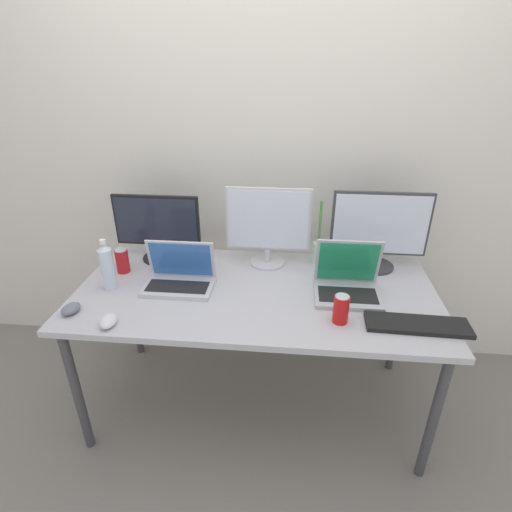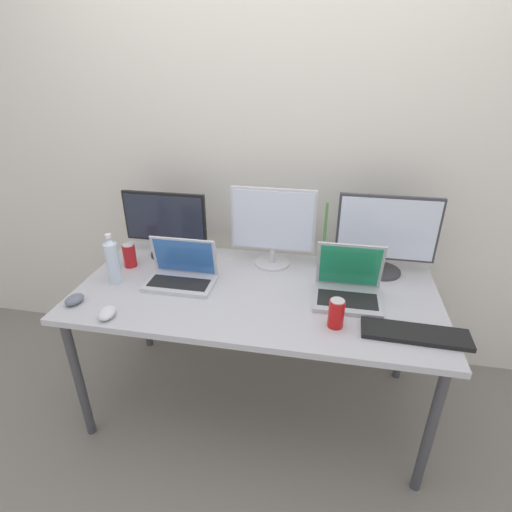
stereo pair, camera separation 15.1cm
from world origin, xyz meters
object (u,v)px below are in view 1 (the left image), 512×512
(laptop_silver, at_px, (180,276))
(soda_can_near_keyboard, at_px, (341,309))
(water_bottle, at_px, (107,266))
(keyboard_main, at_px, (417,325))
(soda_can_by_laptop, at_px, (122,261))
(bamboo_vase, at_px, (318,251))
(laptop_secondary, at_px, (347,282))
(mouse_by_keyboard, at_px, (71,309))
(monitor_left, at_px, (157,226))
(monitor_center, at_px, (268,225))
(mouse_by_laptop, at_px, (108,321))
(work_desk, at_px, (256,299))
(monitor_right, at_px, (380,229))

(laptop_silver, height_order, soda_can_near_keyboard, laptop_silver)
(soda_can_near_keyboard, bearing_deg, water_bottle, 170.96)
(keyboard_main, distance_m, soda_can_by_laptop, 1.44)
(soda_can_by_laptop, relative_size, bamboo_vase, 0.35)
(laptop_secondary, xyz_separation_m, mouse_by_keyboard, (-1.22, -0.28, -0.04))
(monitor_left, height_order, monitor_center, monitor_center)
(mouse_by_laptop, xyz_separation_m, soda_can_by_laptop, (-0.12, 0.45, 0.04))
(work_desk, xyz_separation_m, water_bottle, (-0.70, -0.05, 0.17))
(mouse_by_keyboard, bearing_deg, soda_can_near_keyboard, 15.27)
(monitor_right, bearing_deg, laptop_silver, -163.49)
(monitor_left, relative_size, mouse_by_keyboard, 4.85)
(keyboard_main, xyz_separation_m, mouse_by_laptop, (-1.28, -0.11, 0.01))
(work_desk, xyz_separation_m, soda_can_near_keyboard, (0.38, -0.22, 0.12))
(laptop_silver, relative_size, soda_can_near_keyboard, 2.63)
(monitor_left, xyz_separation_m, soda_can_near_keyboard, (0.94, -0.50, -0.13))
(bamboo_vase, bearing_deg, mouse_by_keyboard, -152.32)
(water_bottle, bearing_deg, bamboo_vase, 19.30)
(work_desk, relative_size, soda_can_by_laptop, 13.66)
(keyboard_main, height_order, soda_can_by_laptop, soda_can_by_laptop)
(water_bottle, xyz_separation_m, bamboo_vase, (1.01, 0.35, -0.04))
(bamboo_vase, bearing_deg, soda_can_near_keyboard, -81.88)
(monitor_center, distance_m, monitor_right, 0.57)
(laptop_silver, relative_size, keyboard_main, 0.79)
(monitor_center, xyz_separation_m, mouse_by_laptop, (-0.62, -0.62, -0.21))
(mouse_by_keyboard, distance_m, bamboo_vase, 1.23)
(mouse_by_keyboard, distance_m, mouse_by_laptop, 0.21)
(mouse_by_laptop, height_order, soda_can_near_keyboard, soda_can_near_keyboard)
(water_bottle, bearing_deg, work_desk, 4.26)
(monitor_right, distance_m, laptop_secondary, 0.37)
(water_bottle, bearing_deg, mouse_by_laptop, -68.19)
(monitor_right, height_order, soda_can_near_keyboard, monitor_right)
(mouse_by_laptop, bearing_deg, monitor_left, 77.58)
(laptop_silver, distance_m, bamboo_vase, 0.74)
(soda_can_by_laptop, bearing_deg, water_bottle, -89.55)
(monitor_left, distance_m, monitor_right, 1.16)
(work_desk, distance_m, monitor_right, 0.73)
(monitor_right, height_order, soda_can_by_laptop, monitor_right)
(monitor_left, distance_m, water_bottle, 0.37)
(mouse_by_laptop, bearing_deg, bamboo_vase, 25.99)
(monitor_center, distance_m, keyboard_main, 0.86)
(monitor_left, xyz_separation_m, mouse_by_laptop, (-0.03, -0.62, -0.17))
(keyboard_main, bearing_deg, mouse_by_laptop, -173.35)
(soda_can_near_keyboard, bearing_deg, monitor_center, 124.32)
(monitor_left, relative_size, laptop_secondary, 1.52)
(water_bottle, bearing_deg, laptop_secondary, 3.14)
(laptop_silver, relative_size, mouse_by_keyboard, 3.49)
(soda_can_near_keyboard, bearing_deg, mouse_by_keyboard, -177.65)
(monitor_center, height_order, mouse_by_laptop, monitor_center)
(monitor_center, relative_size, keyboard_main, 1.04)
(laptop_secondary, bearing_deg, monitor_left, 164.75)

